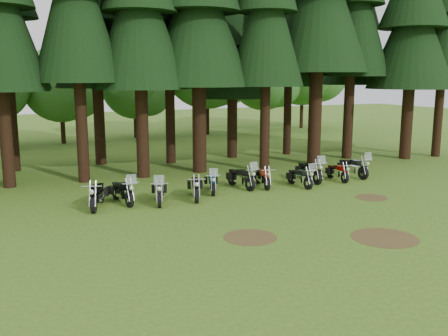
{
  "coord_description": "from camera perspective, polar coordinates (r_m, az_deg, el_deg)",
  "views": [
    {
      "loc": [
        -10.75,
        -15.95,
        5.29
      ],
      "look_at": [
        -0.57,
        5.0,
        1.0
      ],
      "focal_mm": 40.0,
      "sensor_mm": 36.0,
      "label": 1
    }
  ],
  "objects": [
    {
      "name": "decid_4",
      "position": [
        44.04,
        -9.78,
        9.09
      ],
      "size": [
        5.93,
        5.76,
        7.41
      ],
      "color": "black",
      "rests_on": "ground"
    },
    {
      "name": "pine_back_3",
      "position": [
        31.01,
        -6.42,
        18.55
      ],
      "size": [
        4.35,
        4.35,
        16.2
      ],
      "color": "black",
      "rests_on": "ground"
    },
    {
      "name": "pine_front_9",
      "position": [
        34.53,
        20.93,
        16.8
      ],
      "size": [
        5.44,
        5.44,
        15.89
      ],
      "color": "black",
      "rests_on": "ground"
    },
    {
      "name": "dirt_patch_0",
      "position": [
        16.81,
        3.01,
        -7.9
      ],
      "size": [
        1.8,
        1.8,
        0.01
      ],
      "primitive_type": "cylinder",
      "color": "#4C3D1E",
      "rests_on": "ground"
    },
    {
      "name": "motorcycle_3",
      "position": [
        21.89,
        -3.26,
        -2.3
      ],
      "size": [
        0.9,
        2.17,
        0.92
      ],
      "rotation": [
        0.0,
        0.0,
        -0.35
      ],
      "color": "black",
      "rests_on": "ground"
    },
    {
      "name": "dirt_patch_2",
      "position": [
        17.57,
        17.88,
        -7.59
      ],
      "size": [
        2.2,
        2.2,
        0.01
      ],
      "primitive_type": "cylinder",
      "color": "#4C3D1E",
      "rests_on": "ground"
    },
    {
      "name": "motorcycle_7",
      "position": [
        24.49,
        8.66,
        -1.12
      ],
      "size": [
        0.39,
        2.06,
        1.3
      ],
      "rotation": [
        0.0,
        0.0,
        -0.0
      ],
      "color": "black",
      "rests_on": "ground"
    },
    {
      "name": "motorcycle_6",
      "position": [
        24.25,
        4.43,
        -1.14
      ],
      "size": [
        0.63,
        2.08,
        0.86
      ],
      "rotation": [
        0.0,
        0.0,
        -0.24
      ],
      "color": "black",
      "rests_on": "ground"
    },
    {
      "name": "dirt_patch_1",
      "position": [
        23.04,
        16.49,
        -3.26
      ],
      "size": [
        1.4,
        1.4,
        0.01
      ],
      "primitive_type": "cylinder",
      "color": "#4C3D1E",
      "rests_on": "ground"
    },
    {
      "name": "pine_back_6",
      "position": [
        37.8,
        14.64,
        17.16
      ],
      "size": [
        4.59,
        4.59,
        16.58
      ],
      "color": "black",
      "rests_on": "ground"
    },
    {
      "name": "decid_7",
      "position": [
        52.38,
        9.5,
        11.32
      ],
      "size": [
        8.44,
        8.2,
        10.55
      ],
      "color": "black",
      "rests_on": "ground"
    },
    {
      "name": "motorcycle_0",
      "position": [
        20.99,
        -14.28,
        -3.09
      ],
      "size": [
        1.03,
        2.27,
        0.97
      ],
      "rotation": [
        0.0,
        0.0,
        -0.38
      ],
      "color": "black",
      "rests_on": "ground"
    },
    {
      "name": "motorcycle_2",
      "position": [
        21.27,
        -7.41,
        -2.75
      ],
      "size": [
        0.97,
        2.2,
        1.41
      ],
      "rotation": [
        0.0,
        0.0,
        -0.32
      ],
      "color": "black",
      "rests_on": "ground"
    },
    {
      "name": "pine_back_4",
      "position": [
        32.86,
        0.98,
        15.6
      ],
      "size": [
        4.94,
        4.94,
        13.78
      ],
      "color": "black",
      "rests_on": "ground"
    },
    {
      "name": "motorcycle_1",
      "position": [
        21.46,
        -11.54,
        -2.74
      ],
      "size": [
        0.55,
        2.27,
        1.42
      ],
      "rotation": [
        0.0,
        0.0,
        0.12
      ],
      "color": "black",
      "rests_on": "ground"
    },
    {
      "name": "motorcycle_4",
      "position": [
        23.03,
        -1.4,
        -1.73
      ],
      "size": [
        0.95,
        2.04,
        1.31
      ],
      "rotation": [
        0.0,
        0.0,
        -0.35
      ],
      "color": "black",
      "rests_on": "ground"
    },
    {
      "name": "decid_3",
      "position": [
        41.53,
        -17.77,
        8.87
      ],
      "size": [
        6.12,
        5.95,
        7.65
      ],
      "color": "black",
      "rests_on": "ground"
    },
    {
      "name": "motorcycle_9",
      "position": [
        26.3,
        12.84,
        -0.52
      ],
      "size": [
        0.37,
        1.97,
        0.8
      ],
      "rotation": [
        0.0,
        0.0,
        -0.12
      ],
      "color": "black",
      "rests_on": "ground"
    },
    {
      "name": "decid_5",
      "position": [
        45.82,
        -1.38,
        11.61
      ],
      "size": [
        8.45,
        8.21,
        10.56
      ],
      "color": "black",
      "rests_on": "ground"
    },
    {
      "name": "ground",
      "position": [
        19.95,
        7.81,
        -5.04
      ],
      "size": [
        120.0,
        120.0,
        0.0
      ],
      "primitive_type": "plane",
      "color": "#3D651C",
      "rests_on": "ground"
    },
    {
      "name": "motorcycle_8",
      "position": [
        25.74,
        9.73,
        -0.43
      ],
      "size": [
        0.57,
        2.4,
        1.51
      ],
      "rotation": [
        0.0,
        0.0,
        -0.11
      ],
      "color": "black",
      "rests_on": "ground"
    },
    {
      "name": "motorcycle_5",
      "position": [
        23.92,
        1.96,
        -1.18
      ],
      "size": [
        0.53,
        2.27,
        1.43
      ],
      "rotation": [
        0.0,
        0.0,
        0.1
      ],
      "color": "black",
      "rests_on": "ground"
    },
    {
      "name": "pine_back_5",
      "position": [
        34.7,
        7.55,
        17.78
      ],
      "size": [
        3.94,
        3.94,
        16.33
      ],
      "color": "black",
      "rests_on": "ground"
    },
    {
      "name": "motorcycle_10",
      "position": [
        27.4,
        14.51,
        0.02
      ],
      "size": [
        0.44,
        2.34,
        1.48
      ],
      "rotation": [
        0.0,
        0.0,
        0.03
      ],
      "color": "black",
      "rests_on": "ground"
    },
    {
      "name": "decid_6",
      "position": [
        50.01,
        4.96,
        10.3
      ],
      "size": [
        7.06,
        6.86,
        8.82
      ],
      "color": "black",
      "rests_on": "ground"
    }
  ]
}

